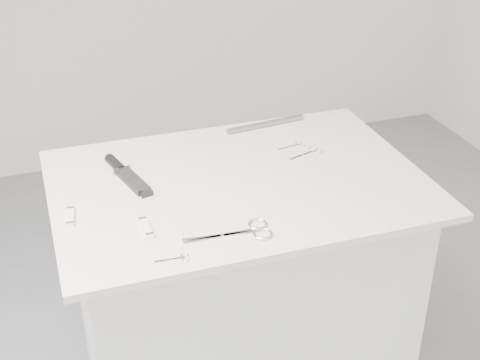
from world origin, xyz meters
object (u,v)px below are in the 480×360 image
object	(u,v)px
plinth	(239,314)
sheathed_knife	(125,173)
tiny_scissors	(177,259)
pocket_knife_b	(146,228)
embroidery_scissors_a	(310,152)
pocket_knife_a	(70,217)
embroidery_scissors_b	(294,146)
metal_rail	(265,124)
large_shears	(247,231)

from	to	relation	value
plinth	sheathed_knife	distance (m)	0.57
tiny_scissors	pocket_knife_b	xyz separation A→B (m)	(-0.04, 0.14, 0.00)
embroidery_scissors_a	pocket_knife_a	world-z (taller)	pocket_knife_a
embroidery_scissors_a	embroidery_scissors_b	distance (m)	0.06
pocket_knife_a	tiny_scissors	bearing A→B (deg)	-131.82
sheathed_knife	metal_rail	xyz separation A→B (m)	(0.48, 0.18, 0.00)
embroidery_scissors_b	metal_rail	size ratio (longest dim) A/B	0.34
tiny_scissors	pocket_knife_a	size ratio (longest dim) A/B	0.99
pocket_knife_b	metal_rail	world-z (taller)	metal_rail
large_shears	embroidery_scissors_b	xyz separation A→B (m)	(0.28, 0.39, -0.00)
tiny_scissors	sheathed_knife	distance (m)	0.42
plinth	pocket_knife_b	world-z (taller)	pocket_knife_b
plinth	embroidery_scissors_a	bearing A→B (deg)	19.57
pocket_knife_a	embroidery_scissors_a	bearing A→B (deg)	-70.76
plinth	large_shears	bearing A→B (deg)	-103.95
embroidery_scissors_b	tiny_scissors	xyz separation A→B (m)	(-0.47, -0.44, -0.00)
sheathed_knife	pocket_knife_a	xyz separation A→B (m)	(-0.17, -0.17, -0.00)
plinth	large_shears	xyz separation A→B (m)	(-0.06, -0.24, 0.47)
plinth	pocket_knife_a	size ratio (longest dim) A/B	11.20
pocket_knife_a	sheathed_knife	bearing A→B (deg)	-35.61
plinth	metal_rail	world-z (taller)	metal_rail
tiny_scissors	pocket_knife_b	distance (m)	0.15
embroidery_scissors_a	embroidery_scissors_b	world-z (taller)	same
pocket_knife_b	metal_rail	distance (m)	0.66
plinth	pocket_knife_b	bearing A→B (deg)	-151.25
plinth	metal_rail	distance (m)	0.60
large_shears	pocket_knife_a	xyz separation A→B (m)	(-0.39, 0.20, 0.00)
pocket_knife_a	metal_rail	distance (m)	0.73
embroidery_scissors_a	tiny_scissors	world-z (taller)	same
plinth	embroidery_scissors_b	xyz separation A→B (m)	(0.22, 0.14, 0.47)
large_shears	tiny_scissors	size ratio (longest dim) A/B	2.67
embroidery_scissors_a	pocket_knife_a	size ratio (longest dim) A/B	1.43
large_shears	sheathed_knife	xyz separation A→B (m)	(-0.23, 0.37, 0.01)
large_shears	embroidery_scissors_b	world-z (taller)	large_shears
plinth	tiny_scissors	distance (m)	0.61
large_shears	tiny_scissors	xyz separation A→B (m)	(-0.18, -0.05, -0.00)
embroidery_scissors_a	sheathed_knife	size ratio (longest dim) A/B	0.50
embroidery_scissors_b	embroidery_scissors_a	bearing A→B (deg)	-76.52
embroidery_scissors_a	pocket_knife_b	world-z (taller)	pocket_knife_b
tiny_scissors	metal_rail	distance (m)	0.74
large_shears	embroidery_scissors_a	bearing A→B (deg)	50.05
pocket_knife_a	pocket_knife_b	xyz separation A→B (m)	(0.17, -0.11, 0.00)
metal_rail	pocket_knife_b	bearing A→B (deg)	-136.05
pocket_knife_b	embroidery_scissors_a	bearing A→B (deg)	-67.13
large_shears	pocket_knife_b	xyz separation A→B (m)	(-0.22, 0.09, 0.00)
pocket_knife_a	metal_rail	bearing A→B (deg)	-53.26
pocket_knife_b	sheathed_knife	bearing A→B (deg)	-1.42
large_shears	embroidery_scissors_b	size ratio (longest dim) A/B	2.34
plinth	embroidery_scissors_a	size ratio (longest dim) A/B	7.81
plinth	tiny_scissors	xyz separation A→B (m)	(-0.24, -0.30, 0.47)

